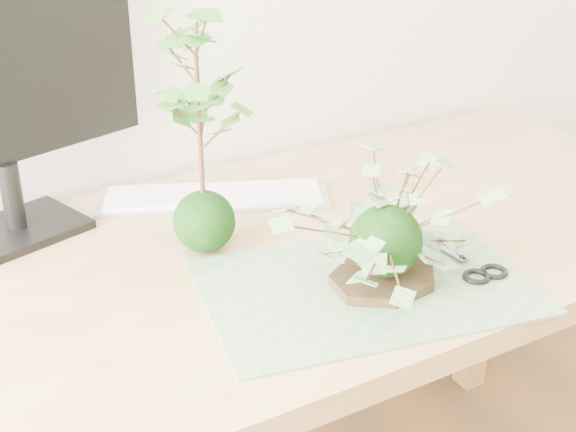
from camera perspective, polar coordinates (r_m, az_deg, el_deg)
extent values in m
cube|color=tan|center=(1.27, -0.54, -2.96)|extent=(1.60, 0.70, 0.04)
cube|color=tan|center=(2.05, 13.61, -3.57)|extent=(0.06, 0.06, 0.70)
cube|color=#5E855C|center=(1.16, 5.53, -4.99)|extent=(0.51, 0.39, 0.00)
cylinder|color=black|center=(1.16, 6.81, -4.38)|extent=(0.19, 0.19, 0.01)
sphere|color=black|center=(1.13, 6.96, -1.77)|extent=(0.10, 0.10, 0.10)
sphere|color=black|center=(1.24, -5.98, -0.38)|extent=(0.10, 0.10, 0.10)
cylinder|color=#462817|center=(1.18, -6.28, 5.70)|extent=(0.01, 0.01, 0.24)
cube|color=silver|center=(1.42, -5.30, 1.25)|extent=(0.42, 0.28, 0.01)
cube|color=white|center=(1.42, -5.31, 1.53)|extent=(0.38, 0.25, 0.01)
cube|color=black|center=(1.37, -18.66, -0.98)|extent=(0.23, 0.20, 0.01)
cylinder|color=black|center=(1.34, -19.03, 1.37)|extent=(0.03, 0.03, 0.11)
cube|color=gray|center=(1.26, 10.77, -2.33)|extent=(0.02, 0.10, 0.00)
cube|color=gray|center=(1.27, 11.27, -2.17)|extent=(0.03, 0.10, 0.00)
torus|color=black|center=(1.20, 13.37, -4.18)|extent=(0.04, 0.04, 0.01)
torus|color=black|center=(1.22, 14.51, -3.77)|extent=(0.04, 0.04, 0.01)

